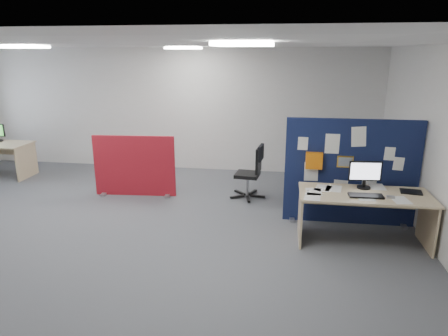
# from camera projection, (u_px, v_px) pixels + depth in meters

# --- Properties ---
(floor) EXTENTS (9.00, 9.00, 0.00)m
(floor) POSITION_uv_depth(u_px,v_px,m) (116.00, 231.00, 6.01)
(floor) COLOR #585A60
(floor) RESTS_ON ground
(ceiling) EXTENTS (9.00, 7.00, 0.02)m
(ceiling) POSITION_uv_depth(u_px,v_px,m) (101.00, 44.00, 5.26)
(ceiling) COLOR white
(ceiling) RESTS_ON wall_back
(wall_back) EXTENTS (9.00, 0.02, 2.70)m
(wall_back) POSITION_uv_depth(u_px,v_px,m) (175.00, 110.00, 8.96)
(wall_back) COLOR silver
(wall_back) RESTS_ON floor
(ceiling_lights) EXTENTS (4.10, 4.10, 0.04)m
(ceiling_lights) POSITION_uv_depth(u_px,v_px,m) (142.00, 47.00, 5.85)
(ceiling_lights) COLOR white
(ceiling_lights) RESTS_ON ceiling
(navy_divider) EXTENTS (2.00, 0.30, 1.65)m
(navy_divider) POSITION_uv_depth(u_px,v_px,m) (349.00, 172.00, 6.10)
(navy_divider) COLOR #101A3B
(navy_divider) RESTS_ON floor
(main_desk) EXTENTS (1.77, 0.79, 0.73)m
(main_desk) POSITION_uv_depth(u_px,v_px,m) (363.00, 204.00, 5.55)
(main_desk) COLOR tan
(main_desk) RESTS_ON floor
(monitor_main) EXTENTS (0.45, 0.19, 0.40)m
(monitor_main) POSITION_uv_depth(u_px,v_px,m) (365.00, 173.00, 5.62)
(monitor_main) COLOR black
(monitor_main) RESTS_ON main_desk
(keyboard) EXTENTS (0.45, 0.19, 0.02)m
(keyboard) POSITION_uv_depth(u_px,v_px,m) (366.00, 196.00, 5.35)
(keyboard) COLOR black
(keyboard) RESTS_ON main_desk
(mouse) EXTENTS (0.10, 0.07, 0.03)m
(mouse) POSITION_uv_depth(u_px,v_px,m) (390.00, 197.00, 5.29)
(mouse) COLOR #9B9A9F
(mouse) RESTS_ON main_desk
(paper_tray) EXTENTS (0.31, 0.26, 0.01)m
(paper_tray) POSITION_uv_depth(u_px,v_px,m) (411.00, 192.00, 5.51)
(paper_tray) COLOR black
(paper_tray) RESTS_ON main_desk
(red_divider) EXTENTS (1.52, 0.30, 1.14)m
(red_divider) POSITION_uv_depth(u_px,v_px,m) (135.00, 167.00, 7.39)
(red_divider) COLOR maroon
(red_divider) RESTS_ON floor
(office_chair) EXTENTS (0.64, 0.65, 0.99)m
(office_chair) POSITION_uv_depth(u_px,v_px,m) (253.00, 169.00, 7.24)
(office_chair) COLOR black
(office_chair) RESTS_ON floor
(desk_papers) EXTENTS (1.38, 0.87, 0.00)m
(desk_papers) POSITION_uv_depth(u_px,v_px,m) (346.00, 193.00, 5.50)
(desk_papers) COLOR white
(desk_papers) RESTS_ON main_desk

